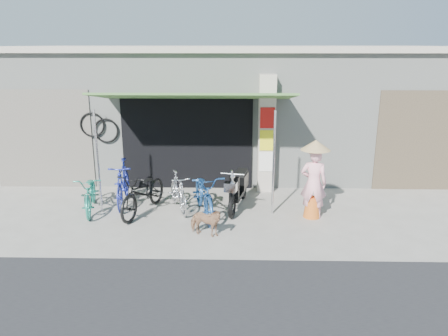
{
  "coord_description": "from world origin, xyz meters",
  "views": [
    {
      "loc": [
        0.03,
        -8.53,
        3.72
      ],
      "look_at": [
        -0.2,
        1.0,
        1.0
      ],
      "focal_mm": 35.0,
      "sensor_mm": 36.0,
      "label": 1
    }
  ],
  "objects_px": {
    "moped": "(238,188)",
    "bike_blue": "(123,183)",
    "bike_black": "(144,192)",
    "bike_silver": "(178,191)",
    "street_dog": "(205,222)",
    "bike_navy": "(204,194)",
    "bike_teal": "(91,193)",
    "nun": "(314,180)"
  },
  "relations": [
    {
      "from": "bike_blue",
      "to": "bike_silver",
      "type": "height_order",
      "value": "bike_blue"
    },
    {
      "from": "bike_silver",
      "to": "bike_navy",
      "type": "height_order",
      "value": "bike_navy"
    },
    {
      "from": "bike_black",
      "to": "moped",
      "type": "height_order",
      "value": "moped"
    },
    {
      "from": "bike_teal",
      "to": "street_dog",
      "type": "distance_m",
      "value": 3.01
    },
    {
      "from": "bike_navy",
      "to": "moped",
      "type": "xyz_separation_m",
      "value": [
        0.76,
        0.53,
        -0.05
      ]
    },
    {
      "from": "bike_silver",
      "to": "nun",
      "type": "relative_size",
      "value": 0.84
    },
    {
      "from": "bike_black",
      "to": "moped",
      "type": "distance_m",
      "value": 2.18
    },
    {
      "from": "moped",
      "to": "street_dog",
      "type": "bearing_deg",
      "value": -100.38
    },
    {
      "from": "bike_silver",
      "to": "nun",
      "type": "xyz_separation_m",
      "value": [
        3.02,
        -0.37,
        0.42
      ]
    },
    {
      "from": "bike_blue",
      "to": "moped",
      "type": "distance_m",
      "value": 2.75
    },
    {
      "from": "bike_black",
      "to": "bike_blue",
      "type": "bearing_deg",
      "value": 155.27
    },
    {
      "from": "nun",
      "to": "bike_silver",
      "type": "bearing_deg",
      "value": 4.94
    },
    {
      "from": "moped",
      "to": "bike_blue",
      "type": "bearing_deg",
      "value": -170.72
    },
    {
      "from": "bike_teal",
      "to": "nun",
      "type": "distance_m",
      "value": 5.04
    },
    {
      "from": "bike_navy",
      "to": "street_dog",
      "type": "xyz_separation_m",
      "value": [
        0.09,
        -1.09,
        -0.22
      ]
    },
    {
      "from": "bike_teal",
      "to": "nun",
      "type": "xyz_separation_m",
      "value": [
        5.01,
        -0.25,
        0.43
      ]
    },
    {
      "from": "street_dog",
      "to": "nun",
      "type": "relative_size",
      "value": 0.41
    },
    {
      "from": "bike_blue",
      "to": "bike_navy",
      "type": "relative_size",
      "value": 0.9
    },
    {
      "from": "moped",
      "to": "bike_silver",
      "type": "bearing_deg",
      "value": -160.33
    },
    {
      "from": "bike_teal",
      "to": "bike_blue",
      "type": "height_order",
      "value": "bike_blue"
    },
    {
      "from": "moped",
      "to": "nun",
      "type": "height_order",
      "value": "nun"
    },
    {
      "from": "bike_silver",
      "to": "street_dog",
      "type": "height_order",
      "value": "bike_silver"
    },
    {
      "from": "bike_black",
      "to": "nun",
      "type": "bearing_deg",
      "value": 15.27
    },
    {
      "from": "bike_blue",
      "to": "street_dog",
      "type": "relative_size",
      "value": 2.49
    },
    {
      "from": "street_dog",
      "to": "nun",
      "type": "distance_m",
      "value": 2.6
    },
    {
      "from": "bike_teal",
      "to": "moped",
      "type": "xyz_separation_m",
      "value": [
        3.38,
        0.31,
        0.03
      ]
    },
    {
      "from": "bike_blue",
      "to": "bike_navy",
      "type": "height_order",
      "value": "bike_blue"
    },
    {
      "from": "street_dog",
      "to": "moped",
      "type": "height_order",
      "value": "moped"
    },
    {
      "from": "bike_silver",
      "to": "bike_navy",
      "type": "xyz_separation_m",
      "value": [
        0.63,
        -0.35,
        0.07
      ]
    },
    {
      "from": "bike_teal",
      "to": "bike_black",
      "type": "bearing_deg",
      "value": -16.92
    },
    {
      "from": "bike_teal",
      "to": "street_dog",
      "type": "height_order",
      "value": "bike_teal"
    },
    {
      "from": "bike_teal",
      "to": "street_dog",
      "type": "bearing_deg",
      "value": -38.07
    },
    {
      "from": "bike_blue",
      "to": "bike_black",
      "type": "bearing_deg",
      "value": -48.09
    },
    {
      "from": "bike_silver",
      "to": "bike_navy",
      "type": "bearing_deg",
      "value": -49.27
    },
    {
      "from": "bike_black",
      "to": "nun",
      "type": "relative_size",
      "value": 1.08
    },
    {
      "from": "bike_silver",
      "to": "bike_teal",
      "type": "bearing_deg",
      "value": 163.41
    },
    {
      "from": "bike_teal",
      "to": "bike_silver",
      "type": "bearing_deg",
      "value": -8.64
    },
    {
      "from": "bike_black",
      "to": "bike_teal",
      "type": "bearing_deg",
      "value": -167.09
    },
    {
      "from": "bike_teal",
      "to": "bike_silver",
      "type": "xyz_separation_m",
      "value": [
        1.99,
        0.13,
        0.0
      ]
    },
    {
      "from": "bike_blue",
      "to": "bike_silver",
      "type": "relative_size",
      "value": 1.2
    },
    {
      "from": "bike_teal",
      "to": "bike_navy",
      "type": "distance_m",
      "value": 2.63
    },
    {
      "from": "bike_teal",
      "to": "bike_navy",
      "type": "relative_size",
      "value": 0.86
    }
  ]
}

